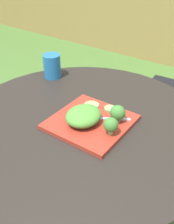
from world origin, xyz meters
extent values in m
cylinder|color=#28231E|center=(0.00, 0.00, 0.70)|extent=(0.89, 0.89, 0.02)
cylinder|color=#28231E|center=(0.00, 0.00, 0.36)|extent=(0.06, 0.06, 0.65)
cylinder|color=black|center=(-0.08, 0.96, 0.22)|extent=(0.02, 0.02, 0.43)
cylinder|color=black|center=(-0.06, 0.60, 0.22)|extent=(0.02, 0.02, 0.43)
cube|color=#AD3323|center=(0.03, 0.00, 0.71)|extent=(0.25, 0.25, 0.01)
cylinder|color=#236BA8|center=(-0.31, 0.20, 0.76)|extent=(0.08, 0.08, 0.10)
cylinder|color=#1E5B8F|center=(-0.31, 0.20, 0.74)|extent=(0.07, 0.07, 0.07)
cube|color=silver|center=(0.10, 0.05, 0.72)|extent=(0.10, 0.07, 0.00)
cube|color=silver|center=(0.03, 0.01, 0.72)|extent=(0.05, 0.04, 0.00)
ellipsoid|color=#519338|center=(0.02, -0.02, 0.75)|extent=(0.11, 0.13, 0.05)
cylinder|color=#99B770|center=(0.11, 0.05, 0.73)|extent=(0.02, 0.02, 0.01)
sphere|color=#427F33|center=(0.11, 0.05, 0.75)|extent=(0.05, 0.05, 0.05)
cylinder|color=#99B770|center=(0.13, -0.02, 0.73)|extent=(0.02, 0.02, 0.02)
sphere|color=#427F33|center=(0.13, -0.02, 0.75)|extent=(0.05, 0.05, 0.05)
cylinder|color=#8EB766|center=(-0.02, 0.08, 0.72)|extent=(0.05, 0.05, 0.01)
cylinder|color=#8EB766|center=(0.05, 0.09, 0.72)|extent=(0.04, 0.04, 0.01)
camera|label=1|loc=(0.45, -0.61, 1.25)|focal=43.30mm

